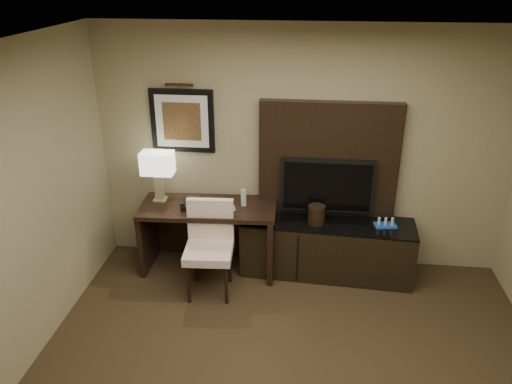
# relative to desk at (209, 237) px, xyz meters

# --- Properties ---
(ceiling) EXTENTS (4.50, 5.00, 0.01)m
(ceiling) POSITION_rel_desk_xyz_m (0.99, -2.15, 2.30)
(ceiling) COLOR silver
(ceiling) RESTS_ON wall_back
(wall_back) EXTENTS (4.50, 0.01, 2.70)m
(wall_back) POSITION_rel_desk_xyz_m (0.99, 0.35, 0.95)
(wall_back) COLOR gray
(wall_back) RESTS_ON floor
(desk) EXTENTS (1.52, 0.72, 0.80)m
(desk) POSITION_rel_desk_xyz_m (0.00, 0.00, 0.00)
(desk) COLOR black
(desk) RESTS_ON floor
(credenza) EXTENTS (1.90, 0.63, 0.65)m
(credenza) POSITION_rel_desk_xyz_m (1.32, 0.05, -0.07)
(credenza) COLOR black
(credenza) RESTS_ON floor
(tv_wall_panel) EXTENTS (1.50, 0.12, 1.30)m
(tv_wall_panel) POSITION_rel_desk_xyz_m (1.29, 0.29, 0.87)
(tv_wall_panel) COLOR black
(tv_wall_panel) RESTS_ON wall_back
(tv) EXTENTS (1.00, 0.08, 0.60)m
(tv) POSITION_rel_desk_xyz_m (1.29, 0.19, 0.62)
(tv) COLOR black
(tv) RESTS_ON tv_wall_panel
(artwork) EXTENTS (0.70, 0.04, 0.70)m
(artwork) POSITION_rel_desk_xyz_m (-0.31, 0.33, 1.25)
(artwork) COLOR black
(artwork) RESTS_ON wall_back
(picture_light) EXTENTS (0.04, 0.04, 0.30)m
(picture_light) POSITION_rel_desk_xyz_m (-0.31, 0.29, 1.65)
(picture_light) COLOR #442B15
(picture_light) RESTS_ON wall_back
(desk_chair) EXTENTS (0.52, 0.59, 1.02)m
(desk_chair) POSITION_rel_desk_xyz_m (0.09, -0.46, 0.11)
(desk_chair) COLOR beige
(desk_chair) RESTS_ON floor
(table_lamp) EXTENTS (0.39, 0.30, 0.56)m
(table_lamp) POSITION_rel_desk_xyz_m (-0.56, 0.09, 0.68)
(table_lamp) COLOR #968B5D
(table_lamp) RESTS_ON desk
(desk_phone) EXTENTS (0.23, 0.22, 0.10)m
(desk_phone) POSITION_rel_desk_xyz_m (-0.18, -0.06, 0.45)
(desk_phone) COLOR black
(desk_phone) RESTS_ON desk
(blue_folder) EXTENTS (0.23, 0.30, 0.02)m
(blue_folder) POSITION_rel_desk_xyz_m (0.10, -0.03, 0.41)
(blue_folder) COLOR #1937A2
(blue_folder) RESTS_ON desk
(book) EXTENTS (0.18, 0.07, 0.24)m
(book) POSITION_rel_desk_xyz_m (0.12, -0.05, 0.52)
(book) COLOR tan
(book) RESTS_ON desk
(water_bottle) EXTENTS (0.07, 0.07, 0.19)m
(water_bottle) POSITION_rel_desk_xyz_m (0.39, 0.06, 0.49)
(water_bottle) COLOR silver
(water_bottle) RESTS_ON desk
(ice_bucket) EXTENTS (0.19, 0.19, 0.21)m
(ice_bucket) POSITION_rel_desk_xyz_m (1.18, 0.01, 0.35)
(ice_bucket) COLOR black
(ice_bucket) RESTS_ON credenza
(minibar_tray) EXTENTS (0.25, 0.17, 0.08)m
(minibar_tray) POSITION_rel_desk_xyz_m (1.92, 0.03, 0.29)
(minibar_tray) COLOR blue
(minibar_tray) RESTS_ON credenza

